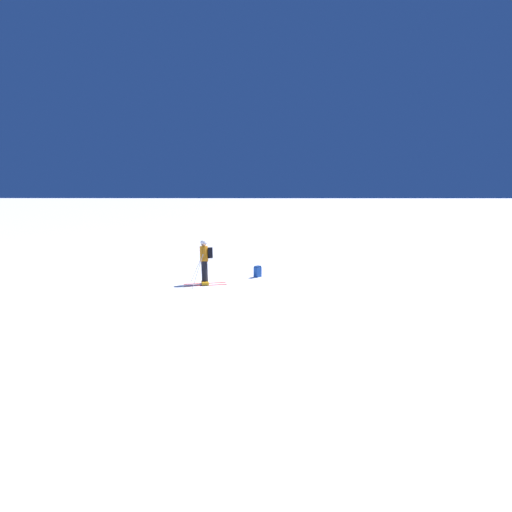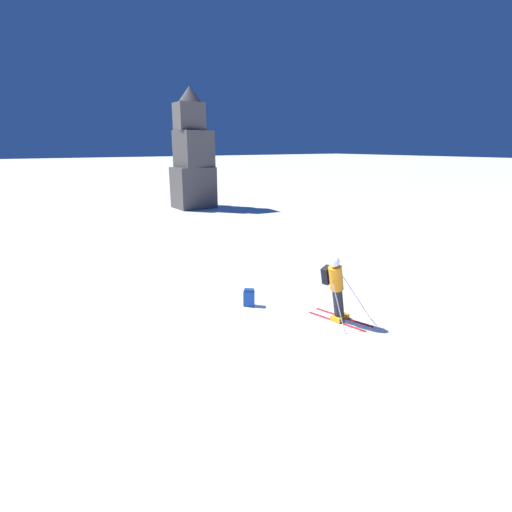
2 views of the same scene
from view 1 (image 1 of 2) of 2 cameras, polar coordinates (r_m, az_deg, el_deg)
ground_plane at (r=18.01m, az=-6.61°, el=-2.97°), size 300.00×300.00×0.00m
skier at (r=16.64m, az=-7.33°, el=-0.43°), size 1.34×1.80×1.85m
spare_backpack at (r=17.82m, az=0.23°, el=-2.23°), size 0.37×0.36×0.50m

